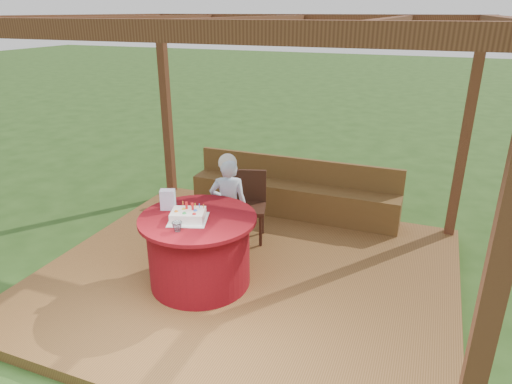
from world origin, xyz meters
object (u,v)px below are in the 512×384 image
at_px(table, 199,250).
at_px(drinking_glass, 177,227).
at_px(bench, 293,196).
at_px(birthday_cake, 188,215).
at_px(gift_bag, 168,200).
at_px(chair, 249,202).
at_px(elderly_woman, 229,204).

relative_size(table, drinking_glass, 12.11).
height_order(bench, birthday_cake, birthday_cake).
bearing_deg(drinking_glass, table, 85.88).
xyz_separation_m(bench, gift_bag, (-0.78, -2.04, 0.63)).
xyz_separation_m(birthday_cake, gift_bag, (-0.33, 0.17, 0.06)).
bearing_deg(birthday_cake, bench, 78.46).
xyz_separation_m(table, birthday_cake, (-0.05, -0.10, 0.44)).
xyz_separation_m(chair, drinking_glass, (-0.10, -1.56, 0.34)).
xyz_separation_m(table, elderly_woman, (0.02, 0.72, 0.24)).
height_order(table, gift_bag, gift_bag).
xyz_separation_m(bench, birthday_cake, (-0.45, -2.21, 0.57)).
relative_size(birthday_cake, drinking_glass, 4.75).
height_order(table, chair, chair).
distance_m(table, gift_bag, 0.63).
relative_size(bench, elderly_woman, 2.38).
bearing_deg(table, bench, 79.29).
relative_size(bench, birthday_cake, 6.24).
bearing_deg(drinking_glass, gift_bag, 130.26).
height_order(bench, elderly_woman, elderly_woman).
bearing_deg(table, chair, 86.36).
distance_m(bench, elderly_woman, 1.49).
bearing_deg(birthday_cake, gift_bag, 153.60).
bearing_deg(elderly_woman, table, -91.54).
xyz_separation_m(elderly_woman, drinking_glass, (-0.05, -1.08, 0.19)).
bearing_deg(bench, chair, -109.62).
relative_size(elderly_woman, drinking_glass, 12.44).
bearing_deg(table, birthday_cake, -117.43).
relative_size(elderly_woman, gift_bag, 5.76).
bearing_deg(gift_bag, bench, 48.04).
relative_size(table, chair, 1.39).
height_order(elderly_woman, birthday_cake, elderly_woman).
bearing_deg(gift_bag, elderly_woman, 37.26).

